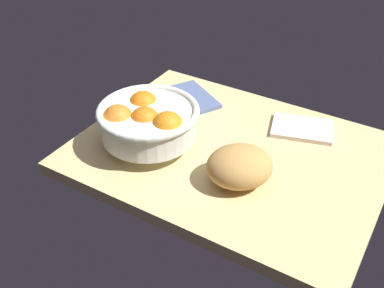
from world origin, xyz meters
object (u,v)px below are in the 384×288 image
at_px(fruit_bowl, 147,121).
at_px(napkin_spare, 191,98).
at_px(bread_loaf, 239,166).
at_px(napkin_folded, 302,129).

bearing_deg(fruit_bowl, napkin_spare, -83.80).
xyz_separation_m(bread_loaf, napkin_spare, (0.26, -0.24, -0.03)).
xyz_separation_m(bread_loaf, napkin_folded, (-0.05, -0.25, -0.03)).
bearing_deg(napkin_spare, napkin_folded, -177.20).
bearing_deg(bread_loaf, napkin_spare, -42.11).
height_order(napkin_folded, napkin_spare, same).
bearing_deg(napkin_spare, fruit_bowl, 96.20).
distance_m(bread_loaf, napkin_spare, 0.35).
xyz_separation_m(fruit_bowl, napkin_folded, (-0.28, -0.24, -0.06)).
height_order(bread_loaf, napkin_spare, bread_loaf).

